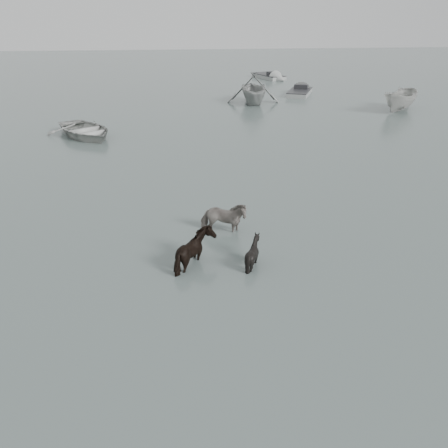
{
  "coord_description": "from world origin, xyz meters",
  "views": [
    {
      "loc": [
        -2.76,
        -13.27,
        7.38
      ],
      "look_at": [
        -1.36,
        0.73,
        1.0
      ],
      "focal_mm": 40.0,
      "sensor_mm": 36.0,
      "label": 1
    }
  ],
  "objects": [
    {
      "name": "rowboat_trail",
      "position": [
        3.34,
        25.14,
        1.24
      ],
      "size": [
        4.37,
        4.98,
        2.49
      ],
      "primitive_type": "imported",
      "rotation": [
        0.0,
        0.0,
        3.08
      ],
      "color": "#9B9E9B",
      "rests_on": "ground"
    },
    {
      "name": "pony_dark",
      "position": [
        -2.29,
        -0.0,
        0.73
      ],
      "size": [
        1.38,
        1.56,
        1.45
      ],
      "primitive_type": "imported",
      "rotation": [
        0.0,
        0.0,
        1.47
      ],
      "color": "black",
      "rests_on": "ground"
    },
    {
      "name": "skiff_mid",
      "position": [
        6.91,
        37.99,
        0.38
      ],
      "size": [
        3.54,
        5.65,
        0.75
      ],
      "primitive_type": null,
      "rotation": [
        0.0,
        0.0,
        -1.18
      ],
      "color": "#999B99",
      "rests_on": "ground"
    },
    {
      "name": "pony_pinto",
      "position": [
        -1.23,
        2.29,
        0.7
      ],
      "size": [
        1.81,
        1.18,
        1.41
      ],
      "primitive_type": "imported",
      "rotation": [
        0.0,
        0.0,
        1.3
      ],
      "color": "black",
      "rests_on": "ground"
    },
    {
      "name": "rowboat_lead",
      "position": [
        -7.96,
        16.03,
        0.5
      ],
      "size": [
        5.46,
        5.88,
        0.99
      ],
      "primitive_type": "imported",
      "rotation": [
        0.0,
        0.0,
        0.57
      ],
      "color": "#A8A9A4",
      "rests_on": "ground"
    },
    {
      "name": "skiff_port",
      "position": [
        7.77,
        28.44,
        0.38
      ],
      "size": [
        3.5,
        5.48,
        0.75
      ],
      "primitive_type": null,
      "rotation": [
        0.0,
        0.0,
        1.18
      ],
      "color": "gray",
      "rests_on": "ground"
    },
    {
      "name": "pony_black",
      "position": [
        -0.57,
        -0.1,
        0.56
      ],
      "size": [
        1.3,
        1.25,
        1.12
      ],
      "primitive_type": "imported",
      "rotation": [
        0.0,
        0.0,
        2.01
      ],
      "color": "black",
      "rests_on": "ground"
    },
    {
      "name": "ground",
      "position": [
        0.0,
        0.0,
        0.0
      ],
      "size": [
        140.0,
        140.0,
        0.0
      ],
      "primitive_type": "plane",
      "color": "#4C5A56",
      "rests_on": "ground"
    },
    {
      "name": "boat_small",
      "position": [
        13.38,
        21.31,
        0.82
      ],
      "size": [
        4.12,
        4.16,
        1.64
      ],
      "primitive_type": "imported",
      "rotation": [
        0.0,
        0.0,
        -0.77
      ],
      "color": "#A6A6A1",
      "rests_on": "ground"
    }
  ]
}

